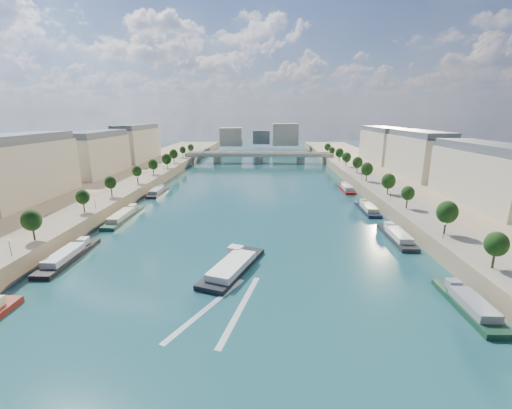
{
  "coord_description": "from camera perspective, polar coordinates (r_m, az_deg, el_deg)",
  "views": [
    {
      "loc": [
        6.02,
        -41.08,
        36.82
      ],
      "look_at": [
        2.25,
        78.22,
        5.0
      ],
      "focal_mm": 24.0,
      "sensor_mm": 36.0,
      "label": 1
    }
  ],
  "objects": [
    {
      "name": "pave_left",
      "position": [
        157.75,
        -21.8,
        2.23
      ],
      "size": [
        14.0,
        520.0,
        0.1
      ],
      "primitive_type": "cube",
      "color": "gray",
      "rests_on": "quay_left"
    },
    {
      "name": "wake",
      "position": [
        70.28,
        -5.26,
        -16.72
      ],
      "size": [
        16.14,
        25.64,
        0.04
      ],
      "color": "silver",
      "rests_on": "ground"
    },
    {
      "name": "trees_right",
      "position": [
        160.99,
        19.56,
        4.65
      ],
      "size": [
        4.8,
        268.8,
        8.26
      ],
      "color": "#382B1E",
      "rests_on": "ground"
    },
    {
      "name": "lamps_right",
      "position": [
        156.03,
        19.14,
        3.37
      ],
      "size": [
        0.36,
        200.36,
        4.28
      ],
      "color": "black",
      "rests_on": "ground"
    },
    {
      "name": "buildings_right",
      "position": [
        173.46,
        29.07,
        6.32
      ],
      "size": [
        16.0,
        226.0,
        23.2
      ],
      "color": "beige",
      "rests_on": "ground"
    },
    {
      "name": "pave_right",
      "position": [
        153.34,
        21.19,
        1.95
      ],
      "size": [
        14.0,
        520.0,
        0.1
      ],
      "primitive_type": "cube",
      "color": "gray",
      "rests_on": "quay_right"
    },
    {
      "name": "moored_barges_right",
      "position": [
        107.54,
        23.36,
        -5.9
      ],
      "size": [
        5.0,
        158.7,
        3.6
      ],
      "color": "black",
      "rests_on": "ground"
    },
    {
      "name": "lamps_left",
      "position": [
        146.46,
        -21.81,
        2.41
      ],
      "size": [
        0.36,
        200.36,
        4.28
      ],
      "color": "black",
      "rests_on": "ground"
    },
    {
      "name": "skyline",
      "position": [
        361.3,
        1.38,
        11.41
      ],
      "size": [
        79.0,
        42.0,
        22.0
      ],
      "color": "beige",
      "rests_on": "ground"
    },
    {
      "name": "tour_barge",
      "position": [
        84.45,
        -3.9,
        -10.29
      ],
      "size": [
        15.04,
        25.87,
        3.58
      ],
      "rotation": [
        0.0,
        0.0,
        -0.34
      ],
      "color": "black",
      "rests_on": "ground"
    },
    {
      "name": "quay_left",
      "position": [
        164.83,
        -26.5,
        1.32
      ],
      "size": [
        44.0,
        520.0,
        5.0
      ],
      "primitive_type": "cube",
      "color": "#9E8460",
      "rests_on": "ground"
    },
    {
      "name": "moored_barges_left",
      "position": [
        103.67,
        -28.39,
        -7.27
      ],
      "size": [
        5.0,
        161.94,
        3.6
      ],
      "color": "#1C1E3F",
      "rests_on": "ground"
    },
    {
      "name": "quay_right",
      "position": [
        159.49,
        26.2,
        0.94
      ],
      "size": [
        44.0,
        520.0,
        5.0
      ],
      "primitive_type": "cube",
      "color": "#9E8460",
      "rests_on": "ground"
    },
    {
      "name": "trees_left",
      "position": [
        157.76,
        -21.04,
        4.32
      ],
      "size": [
        4.8,
        268.8,
        8.26
      ],
      "color": "#382B1E",
      "rests_on": "ground"
    },
    {
      "name": "ground",
      "position": [
        145.93,
        -0.61,
        0.31
      ],
      "size": [
        700.0,
        700.0,
        0.0
      ],
      "primitive_type": "plane",
      "color": "#0C3336",
      "rests_on": "ground"
    },
    {
      "name": "buildings_left",
      "position": [
        179.26,
        -28.93,
        6.56
      ],
      "size": [
        16.0,
        226.0,
        23.2
      ],
      "color": "beige",
      "rests_on": "ground"
    },
    {
      "name": "bridge",
      "position": [
        264.24,
        0.49,
        8.03
      ],
      "size": [
        112.0,
        12.0,
        8.15
      ],
      "color": "#C1B79E",
      "rests_on": "ground"
    }
  ]
}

